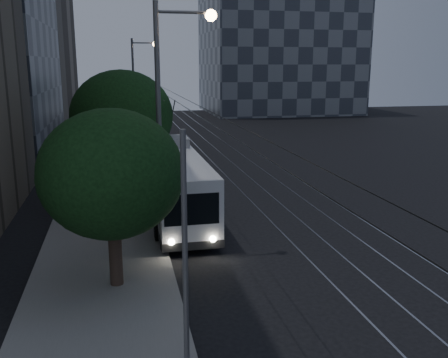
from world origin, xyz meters
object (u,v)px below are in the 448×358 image
Objects in this scene: trolleybus at (175,183)px; pickup_silver at (161,176)px; car_white_a at (169,159)px; streetlamp_far at (138,82)px; car_white_d at (142,130)px; streetlamp_near at (169,107)px; car_white_b at (148,141)px; car_white_c at (161,134)px.

trolleybus reaches higher than pickup_silver.
car_white_a is 0.45× the size of streetlamp_far.
streetlamp_near is at bearing -102.82° from car_white_d.
car_white_b is at bearing 81.60° from pickup_silver.
car_white_b is at bearing 94.02° from car_white_a.
car_white_d is (-0.20, 28.25, -0.92)m from trolleybus.
car_white_c is at bearing 86.26° from car_white_a.
trolleybus is at bearing 82.42° from streetlamp_near.
trolleybus is 2.18× the size of pickup_silver.
streetlamp_far is (-0.49, 16.63, 5.05)m from pickup_silver.
car_white_c reaches higher than car_white_b.
car_white_c is 6.00m from streetlamp_far.
streetlamp_near reaches higher than pickup_silver.
car_white_a is (0.84, 11.34, -0.90)m from trolleybus.
streetlamp_near is at bearing -90.00° from streetlamp_far.
car_white_a is at bearing 71.97° from pickup_silver.
trolleybus reaches higher than car_white_c.
streetlamp_far is (-2.09, -2.32, 5.12)m from car_white_c.
car_white_b is at bearing -63.72° from streetlamp_far.
car_white_b is (-0.05, 20.92, -1.02)m from trolleybus.
car_white_d is at bearing 89.87° from trolleybus.
car_white_a is at bearing 84.72° from streetlamp_near.
streetlamp_near is 1.00× the size of streetlamp_far.
trolleybus reaches higher than car_white_a.
pickup_silver is at bearing -94.08° from car_white_c.
car_white_b is at bearing 88.60° from streetlamp_near.
pickup_silver is 5.86m from car_white_a.
streetlamp_far is (-1.53, 10.87, 5.08)m from car_white_a.
car_white_a is at bearing -91.71° from car_white_c.
car_white_b is 1.01× the size of car_white_d.
streetlamp_near reaches higher than car_white_d.
streetlamp_near is (-0.69, -5.19, 4.19)m from trolleybus.
trolleybus is 28.27m from car_white_d.
pickup_silver is 17.39m from streetlamp_far.
trolleybus is at bearing -101.57° from car_white_d.
pickup_silver is at bearing -101.97° from car_white_d.
streetlamp_far is at bearing 91.25° from trolleybus.
streetlamp_far reaches higher than car_white_a.
car_white_d is at bearing 111.82° from car_white_b.
car_white_c is (1.40, 24.53, -0.94)m from trolleybus.
pickup_silver is at bearing 91.50° from trolleybus.
car_white_d is at bearing 89.16° from streetlamp_near.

